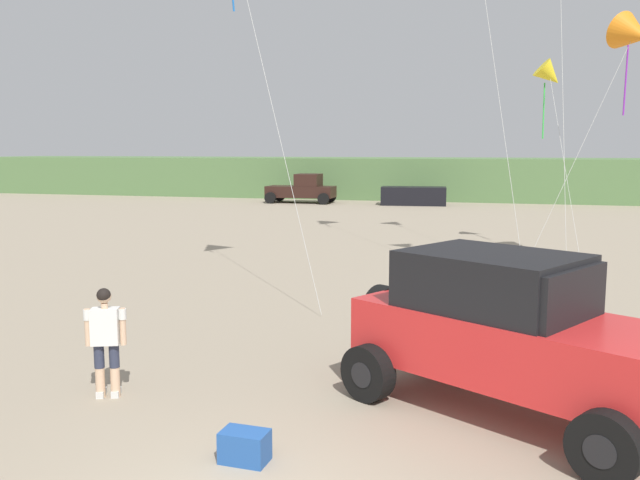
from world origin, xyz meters
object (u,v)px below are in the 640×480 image
at_px(cooler_box, 245,446).
at_px(distant_sedan, 414,196).
at_px(person_watching, 106,336).
at_px(kite_yellow_diamond, 634,34).
at_px(kite_pink_ribbon, 550,75).
at_px(jeep, 508,330).
at_px(distant_pickup, 303,189).

height_order(cooler_box, distant_sedan, distant_sedan).
relative_size(person_watching, distant_sedan, 0.40).
bearing_deg(cooler_box, kite_yellow_diamond, 69.39).
bearing_deg(kite_pink_ribbon, cooler_box, -103.50).
xyz_separation_m(jeep, cooler_box, (-3.01, -2.35, -1.01)).
relative_size(distant_sedan, kite_yellow_diamond, 0.54).
height_order(kite_pink_ribbon, kite_yellow_diamond, kite_yellow_diamond).
distance_m(kite_pink_ribbon, kite_yellow_diamond, 4.26).
bearing_deg(cooler_box, kite_pink_ribbon, 79.62).
bearing_deg(jeep, kite_yellow_diamond, 74.42).
distance_m(person_watching, kite_yellow_diamond, 17.18).
relative_size(distant_sedan, kite_pink_ribbon, 0.61).
bearing_deg(kite_pink_ribbon, distant_pickup, 127.96).
xyz_separation_m(jeep, kite_pink_ribbon, (1.39, 15.96, 5.04)).
xyz_separation_m(person_watching, cooler_box, (2.75, -1.45, -0.75)).
bearing_deg(jeep, cooler_box, -142.04).
xyz_separation_m(person_watching, kite_yellow_diamond, (9.19, 13.20, 6.04)).
distance_m(distant_pickup, distant_sedan, 7.57).
bearing_deg(jeep, distant_sedan, 99.18).
bearing_deg(jeep, person_watching, -171.11).
distance_m(cooler_box, kite_yellow_diamond, 17.38).
xyz_separation_m(person_watching, distant_pickup, (-7.40, 35.52, 0.00)).
bearing_deg(distant_pickup, cooler_box, -74.64).
bearing_deg(kite_pink_ribbon, distant_sedan, 110.44).
height_order(person_watching, cooler_box, person_watching).
height_order(person_watching, kite_yellow_diamond, kite_yellow_diamond).
bearing_deg(distant_sedan, jeep, -86.33).
relative_size(person_watching, cooler_box, 2.98).
height_order(person_watching, kite_pink_ribbon, kite_pink_ribbon).
distance_m(jeep, kite_yellow_diamond, 14.01).
xyz_separation_m(jeep, distant_sedan, (-5.61, 34.73, -0.60)).
relative_size(distant_pickup, kite_pink_ribbon, 0.67).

